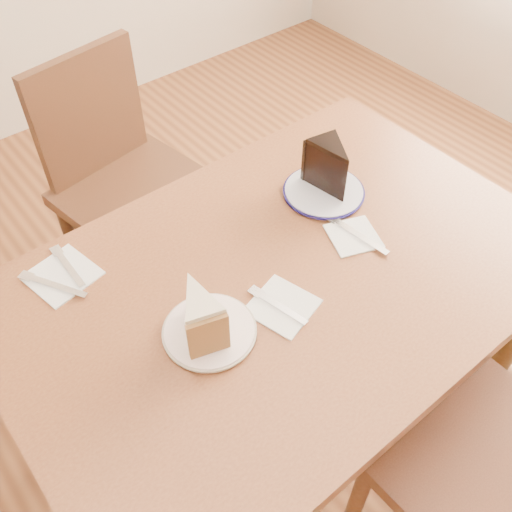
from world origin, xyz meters
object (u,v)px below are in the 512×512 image
object	(u,v)px
carrot_cake	(199,313)
chocolate_cake	(332,170)
chair_far	(128,183)
table	(282,301)
plate_navy	(324,192)
plate_cream	(209,331)

from	to	relation	value
carrot_cake	chocolate_cake	distance (m)	0.50
chocolate_cake	chair_far	bearing A→B (deg)	-58.79
table	chair_far	xyz separation A→B (m)	(0.02, 0.76, -0.16)
chair_far	table	bearing A→B (deg)	79.63
chocolate_cake	table	bearing A→B (deg)	36.43
chair_far	carrot_cake	xyz separation A→B (m)	(-0.24, -0.78, 0.32)
table	carrot_cake	distance (m)	0.28
carrot_cake	chair_far	bearing A→B (deg)	89.80
plate_navy	carrot_cake	distance (m)	0.49
carrot_cake	plate_navy	bearing A→B (deg)	34.26
plate_cream	chocolate_cake	bearing A→B (deg)	18.10
chair_far	chocolate_cake	xyz separation A→B (m)	(0.24, -0.64, 0.33)
plate_cream	chair_far	bearing A→B (deg)	73.77
plate_cream	carrot_cake	xyz separation A→B (m)	(-0.01, 0.01, 0.05)
table	chocolate_cake	distance (m)	0.33
plate_cream	table	bearing A→B (deg)	7.45
carrot_cake	chocolate_cake	world-z (taller)	chocolate_cake
chair_far	chocolate_cake	world-z (taller)	chair_far
plate_navy	chair_far	bearing A→B (deg)	109.86
chair_far	chocolate_cake	distance (m)	0.75
carrot_cake	chocolate_cake	bearing A→B (deg)	33.23
chair_far	carrot_cake	world-z (taller)	chair_far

